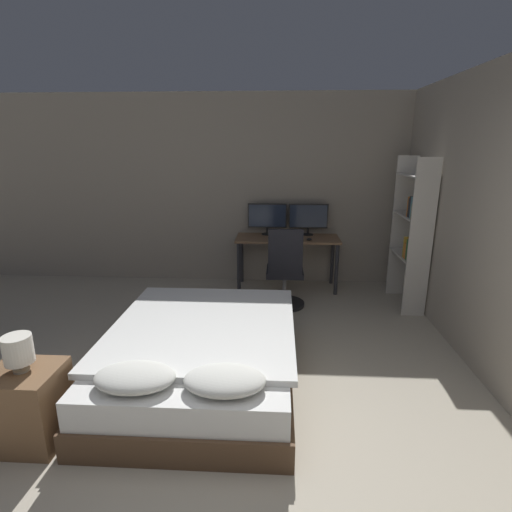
# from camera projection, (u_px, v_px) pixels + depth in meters

# --- Properties ---
(wall_back) EXTENTS (12.00, 0.06, 2.70)m
(wall_back) POSITION_uv_depth(u_px,v_px,m) (268.00, 191.00, 5.77)
(wall_back) COLOR #9E9384
(wall_back) RESTS_ON ground_plane
(wall_side_right) EXTENTS (0.06, 12.00, 2.70)m
(wall_side_right) POSITION_uv_depth(u_px,v_px,m) (511.00, 231.00, 3.13)
(wall_side_right) COLOR #9E9384
(wall_side_right) RESTS_ON ground_plane
(bed) EXTENTS (1.57, 2.04, 0.57)m
(bed) POSITION_uv_depth(u_px,v_px,m) (202.00, 355.00, 3.44)
(bed) COLOR brown
(bed) RESTS_ON ground_plane
(nightstand) EXTENTS (0.46, 0.42, 0.55)m
(nightstand) POSITION_uv_depth(u_px,v_px,m) (28.00, 406.00, 2.74)
(nightstand) COLOR brown
(nightstand) RESTS_ON ground_plane
(bedside_lamp) EXTENTS (0.19, 0.19, 0.25)m
(bedside_lamp) POSITION_uv_depth(u_px,v_px,m) (18.00, 350.00, 2.62)
(bedside_lamp) COLOR gray
(bedside_lamp) RESTS_ON nightstand
(desk) EXTENTS (1.44, 0.56, 0.75)m
(desk) POSITION_uv_depth(u_px,v_px,m) (287.00, 244.00, 5.61)
(desk) COLOR #846042
(desk) RESTS_ON ground_plane
(monitor_left) EXTENTS (0.55, 0.16, 0.45)m
(monitor_left) POSITION_uv_depth(u_px,v_px,m) (267.00, 217.00, 5.70)
(monitor_left) COLOR black
(monitor_left) RESTS_ON desk
(monitor_right) EXTENTS (0.55, 0.16, 0.45)m
(monitor_right) POSITION_uv_depth(u_px,v_px,m) (308.00, 217.00, 5.67)
(monitor_right) COLOR black
(monitor_right) RESTS_ON desk
(keyboard) EXTENTS (0.40, 0.13, 0.02)m
(keyboard) POSITION_uv_depth(u_px,v_px,m) (288.00, 240.00, 5.41)
(keyboard) COLOR black
(keyboard) RESTS_ON desk
(computer_mouse) EXTENTS (0.07, 0.05, 0.04)m
(computer_mouse) POSITION_uv_depth(u_px,v_px,m) (309.00, 239.00, 5.39)
(computer_mouse) COLOR black
(computer_mouse) RESTS_ON desk
(office_chair) EXTENTS (0.52, 0.52, 1.04)m
(office_chair) POSITION_uv_depth(u_px,v_px,m) (285.00, 276.00, 4.99)
(office_chair) COLOR black
(office_chair) RESTS_ON ground_plane
(bookshelf) EXTENTS (0.27, 0.76, 1.87)m
(bookshelf) POSITION_uv_depth(u_px,v_px,m) (414.00, 228.00, 4.85)
(bookshelf) COLOR beige
(bookshelf) RESTS_ON ground_plane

